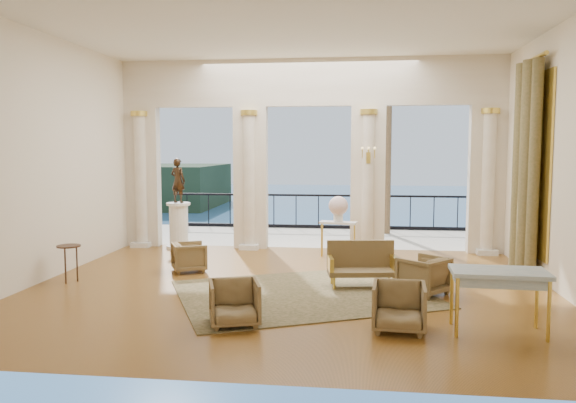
# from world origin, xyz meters

# --- Properties ---
(floor) EXTENTS (9.00, 9.00, 0.00)m
(floor) POSITION_xyz_m (0.00, 0.00, 0.00)
(floor) COLOR #503111
(floor) RESTS_ON ground
(room_walls) EXTENTS (9.00, 9.00, 9.00)m
(room_walls) POSITION_xyz_m (0.00, -1.12, 2.88)
(room_walls) COLOR white
(room_walls) RESTS_ON ground
(arcade) EXTENTS (9.00, 0.56, 4.50)m
(arcade) POSITION_xyz_m (-0.00, 3.82, 2.58)
(arcade) COLOR beige
(arcade) RESTS_ON ground
(terrace) EXTENTS (10.00, 3.60, 0.10)m
(terrace) POSITION_xyz_m (0.00, 5.80, -0.05)
(terrace) COLOR #B7AC9B
(terrace) RESTS_ON ground
(balustrade) EXTENTS (9.00, 0.06, 1.03)m
(balustrade) POSITION_xyz_m (0.00, 7.40, 0.41)
(balustrade) COLOR black
(balustrade) RESTS_ON terrace
(palm_tree) EXTENTS (2.00, 2.00, 4.50)m
(palm_tree) POSITION_xyz_m (2.00, 6.60, 4.09)
(palm_tree) COLOR #4C3823
(palm_tree) RESTS_ON terrace
(headland) EXTENTS (22.00, 18.00, 6.00)m
(headland) POSITION_xyz_m (-30.00, 70.00, -3.00)
(headland) COLOR black
(headland) RESTS_ON sea
(sea) EXTENTS (160.00, 160.00, 0.00)m
(sea) POSITION_xyz_m (0.00, 60.00, -6.00)
(sea) COLOR #205890
(sea) RESTS_ON ground
(curtain) EXTENTS (0.33, 1.40, 4.09)m
(curtain) POSITION_xyz_m (4.28, 1.50, 2.02)
(curtain) COLOR brown
(curtain) RESTS_ON ground
(window_frame) EXTENTS (0.04, 1.60, 3.40)m
(window_frame) POSITION_xyz_m (4.47, 1.50, 2.10)
(window_frame) COLOR gold
(window_frame) RESTS_ON room_walls
(wall_sconce) EXTENTS (0.30, 0.11, 0.33)m
(wall_sconce) POSITION_xyz_m (1.40, 3.51, 2.23)
(wall_sconce) COLOR gold
(wall_sconce) RESTS_ON arcade
(rug) EXTENTS (4.90, 4.46, 0.02)m
(rug) POSITION_xyz_m (0.28, -0.39, 0.01)
(rug) COLOR #2C3217
(rug) RESTS_ON ground
(armchair_a) EXTENTS (0.82, 0.79, 0.68)m
(armchair_a) POSITION_xyz_m (-0.49, -2.13, 0.34)
(armchair_a) COLOR #41321A
(armchair_a) RESTS_ON ground
(armchair_b) EXTENTS (0.73, 0.69, 0.71)m
(armchair_b) POSITION_xyz_m (1.72, -2.09, 0.35)
(armchair_b) COLOR #41321A
(armchair_b) RESTS_ON ground
(armchair_c) EXTENTS (0.93, 0.93, 0.70)m
(armchair_c) POSITION_xyz_m (2.26, -0.14, 0.35)
(armchair_c) COLOR #41321A
(armchair_c) RESTS_ON ground
(armchair_d) EXTENTS (0.79, 0.81, 0.63)m
(armchair_d) POSITION_xyz_m (-2.10, 1.07, 0.32)
(armchair_d) COLOR #41321A
(armchair_d) RESTS_ON ground
(settee) EXTENTS (1.25, 0.68, 0.79)m
(settee) POSITION_xyz_m (1.25, 0.31, 0.39)
(settee) COLOR #41321A
(settee) RESTS_ON ground
(game_table) EXTENTS (1.24, 0.71, 0.83)m
(game_table) POSITION_xyz_m (3.00, -2.00, 0.75)
(game_table) COLOR #8DA7B3
(game_table) RESTS_ON ground
(pedestal) EXTENTS (0.61, 0.61, 1.12)m
(pedestal) POSITION_xyz_m (-3.10, 3.50, 0.54)
(pedestal) COLOR silver
(pedestal) RESTS_ON ground
(statue) EXTENTS (0.45, 0.37, 1.06)m
(statue) POSITION_xyz_m (-3.10, 3.50, 1.65)
(statue) COLOR #312215
(statue) RESTS_ON pedestal
(console_table) EXTENTS (0.86, 0.46, 0.78)m
(console_table) POSITION_xyz_m (0.74, 3.05, 0.64)
(console_table) COLOR silver
(console_table) RESTS_ON ground
(urn) EXTENTS (0.43, 0.43, 0.57)m
(urn) POSITION_xyz_m (0.74, 3.05, 1.10)
(urn) COLOR silver
(urn) RESTS_ON console_table
(side_table) EXTENTS (0.42, 0.42, 0.67)m
(side_table) POSITION_xyz_m (-4.00, -0.05, 0.58)
(side_table) COLOR black
(side_table) RESTS_ON ground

